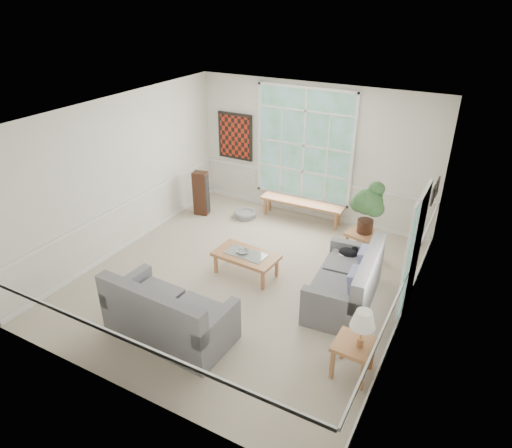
{
  "coord_description": "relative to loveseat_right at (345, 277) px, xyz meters",
  "views": [
    {
      "loc": [
        3.45,
        -5.99,
        4.71
      ],
      "look_at": [
        0.1,
        0.2,
        1.05
      ],
      "focal_mm": 32.0,
      "sensor_mm": 36.0,
      "label": 1
    }
  ],
  "objects": [
    {
      "name": "floor",
      "position": [
        -1.76,
        -0.2,
        -0.49
      ],
      "size": [
        5.5,
        6.0,
        0.01
      ],
      "primitive_type": "cube",
      "color": "#B5A793",
      "rests_on": "ground"
    },
    {
      "name": "ceiling",
      "position": [
        -1.76,
        -0.2,
        2.51
      ],
      "size": [
        5.5,
        6.0,
        0.02
      ],
      "primitive_type": "cube",
      "color": "white",
      "rests_on": "ground"
    },
    {
      "name": "wall_back",
      "position": [
        -1.76,
        2.8,
        1.01
      ],
      "size": [
        5.5,
        0.02,
        3.0
      ],
      "primitive_type": "cube",
      "color": "silver",
      "rests_on": "ground"
    },
    {
      "name": "wall_front",
      "position": [
        -1.76,
        -3.2,
        1.01
      ],
      "size": [
        5.5,
        0.02,
        3.0
      ],
      "primitive_type": "cube",
      "color": "silver",
      "rests_on": "ground"
    },
    {
      "name": "wall_left",
      "position": [
        -4.51,
        -0.2,
        1.01
      ],
      "size": [
        0.02,
        6.0,
        3.0
      ],
      "primitive_type": "cube",
      "color": "silver",
      "rests_on": "ground"
    },
    {
      "name": "wall_right",
      "position": [
        0.99,
        -0.2,
        1.01
      ],
      "size": [
        0.02,
        6.0,
        3.0
      ],
      "primitive_type": "cube",
      "color": "silver",
      "rests_on": "ground"
    },
    {
      "name": "window_back",
      "position": [
        -1.96,
        2.76,
        1.16
      ],
      "size": [
        2.3,
        0.08,
        2.4
      ],
      "primitive_type": "cube",
      "color": "white",
      "rests_on": "wall_back"
    },
    {
      "name": "entry_door",
      "position": [
        0.95,
        0.4,
        0.56
      ],
      "size": [
        0.08,
        0.9,
        2.1
      ],
      "primitive_type": "cube",
      "color": "white",
      "rests_on": "floor"
    },
    {
      "name": "door_sidelight",
      "position": [
        0.95,
        -0.23,
        0.66
      ],
      "size": [
        0.08,
        0.26,
        1.9
      ],
      "primitive_type": "cube",
      "color": "white",
      "rests_on": "wall_right"
    },
    {
      "name": "wall_art",
      "position": [
        -3.71,
        2.75,
        1.11
      ],
      "size": [
        0.9,
        0.06,
        1.1
      ],
      "primitive_type": "cube",
      "color": "#5C180E",
      "rests_on": "wall_back"
    },
    {
      "name": "wall_frame_near",
      "position": [
        0.95,
        1.55,
        1.06
      ],
      "size": [
        0.04,
        0.26,
        0.32
      ],
      "primitive_type": "cube",
      "color": "black",
      "rests_on": "wall_right"
    },
    {
      "name": "wall_frame_far",
      "position": [
        0.95,
        1.95,
        1.06
      ],
      "size": [
        0.04,
        0.26,
        0.32
      ],
      "primitive_type": "cube",
      "color": "black",
      "rests_on": "wall_right"
    },
    {
      "name": "loveseat_right",
      "position": [
        0.0,
        0.0,
        0.0
      ],
      "size": [
        1.07,
        1.87,
        0.98
      ],
      "primitive_type": "cube",
      "rotation": [
        0.0,
        0.0,
        0.08
      ],
      "color": "slate",
      "rests_on": "floor"
    },
    {
      "name": "loveseat_front",
      "position": [
        -2.01,
        -2.03,
        0.02
      ],
      "size": [
        1.92,
        1.05,
        1.02
      ],
      "primitive_type": "cube",
      "rotation": [
        0.0,
        0.0,
        -0.04
      ],
      "color": "slate",
      "rests_on": "floor"
    },
    {
      "name": "coffee_table",
      "position": [
        -1.83,
        -0.07,
        -0.27
      ],
      "size": [
        1.2,
        0.71,
        0.43
      ],
      "primitive_type": "cube",
      "rotation": [
        0.0,
        0.0,
        -0.07
      ],
      "color": "#AD7145",
      "rests_on": "floor"
    },
    {
      "name": "pewter_bowl",
      "position": [
        -1.9,
        -0.07,
        -0.02
      ],
      "size": [
        0.35,
        0.35,
        0.07
      ],
      "primitive_type": "imported",
      "rotation": [
        0.0,
        0.0,
        -0.43
      ],
      "color": "#949399",
      "rests_on": "coffee_table"
    },
    {
      "name": "window_bench",
      "position": [
        -1.82,
        2.45,
        -0.27
      ],
      "size": [
        1.92,
        0.42,
        0.44
      ],
      "primitive_type": "cube",
      "rotation": [
        0.0,
        0.0,
        0.03
      ],
      "color": "#AD7145",
      "rests_on": "floor"
    },
    {
      "name": "end_table",
      "position": [
        -0.13,
        1.52,
        -0.21
      ],
      "size": [
        0.67,
        0.67,
        0.56
      ],
      "primitive_type": "cube",
      "rotation": [
        0.0,
        0.0,
        -0.23
      ],
      "color": "#AD7145",
      "rests_on": "floor"
    },
    {
      "name": "houseplant",
      "position": [
        -0.14,
        1.53,
        0.59
      ],
      "size": [
        0.69,
        0.69,
        1.03
      ],
      "primitive_type": null,
      "rotation": [
        0.0,
        0.0,
        -0.17
      ],
      "color": "#2E552B",
      "rests_on": "end_table"
    },
    {
      "name": "side_table",
      "position": [
        0.64,
        -1.5,
        -0.22
      ],
      "size": [
        0.53,
        0.53,
        0.53
      ],
      "primitive_type": "cube",
      "rotation": [
        0.0,
        0.0,
        -0.03
      ],
      "color": "#AD7145",
      "rests_on": "floor"
    },
    {
      "name": "table_lamp",
      "position": [
        0.71,
        -1.52,
        0.33
      ],
      "size": [
        0.44,
        0.44,
        0.57
      ],
      "primitive_type": null,
      "rotation": [
        0.0,
        0.0,
        -0.45
      ],
      "color": "silver",
      "rests_on": "side_table"
    },
    {
      "name": "pet_bed",
      "position": [
        -3.01,
        1.96,
        -0.41
      ],
      "size": [
        0.53,
        0.53,
        0.15
      ],
      "primitive_type": "cylinder",
      "rotation": [
        0.0,
        0.0,
        0.06
      ],
      "color": "gray",
      "rests_on": "floor"
    },
    {
      "name": "floor_speaker",
      "position": [
        -3.99,
        1.65,
        0.02
      ],
      "size": [
        0.36,
        0.31,
        1.02
      ],
      "primitive_type": "cube",
      "rotation": [
        0.0,
        0.0,
        0.21
      ],
      "color": "#361D12",
      "rests_on": "floor"
    },
    {
      "name": "cat",
      "position": [
        -0.15,
        0.63,
        0.09
      ],
      "size": [
        0.38,
        0.3,
        0.16
      ],
      "primitive_type": "ellipsoid",
      "rotation": [
        0.0,
        0.0,
        0.18
      ],
      "color": "black",
      "rests_on": "loveseat_right"
    }
  ]
}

